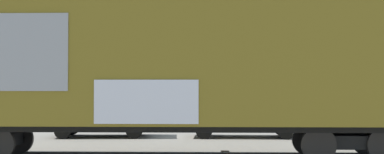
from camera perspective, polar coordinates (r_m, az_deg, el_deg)
The scene contains 6 objects.
freight_car at distance 14.29m, azimuth -3.67°, elevation 1.72°, with size 15.44×3.70×4.78m.
flagpole at distance 28.69m, azimuth 4.83°, elevation 6.40°, with size 0.88×1.22×9.45m.
hillside at distance 72.40m, azimuth -1.71°, elevation 0.74°, with size 128.79×28.93×13.84m.
parked_car_black at distance 21.00m, azimuth -10.18°, elevation -4.36°, with size 4.07×2.09×1.60m.
parked_car_silver at distance 20.61m, azimuth 5.74°, elevation -4.25°, with size 4.73×2.22×1.73m.
parked_car_blue at distance 21.96m, azimuth 19.67°, elevation -4.27°, with size 4.79×2.09×1.51m.
Camera 1 is at (1.15, -14.26, 1.93)m, focal length 47.92 mm.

